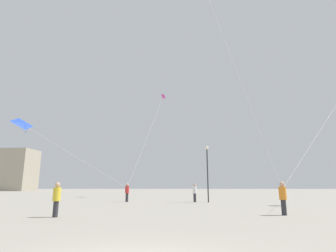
{
  "coord_description": "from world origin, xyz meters",
  "views": [
    {
      "loc": [
        0.88,
        -5.5,
        1.47
      ],
      "look_at": [
        0.0,
        19.28,
        6.91
      ],
      "focal_mm": 29.37,
      "sensor_mm": 36.0,
      "label": 1
    }
  ],
  "objects_px": {
    "building_left_hall": "(8,170)",
    "kite_magenta_delta": "(163,99)",
    "person_in_yellow": "(57,198)",
    "kite_cobalt_delta": "(24,125)",
    "person_in_orange": "(283,197)",
    "lamppost_east": "(207,164)",
    "person_in_white": "(195,192)",
    "person_in_red": "(127,192)"
  },
  "relations": [
    {
      "from": "building_left_hall",
      "to": "kite_magenta_delta",
      "type": "bearing_deg",
      "value": -43.11
    },
    {
      "from": "person_in_yellow",
      "to": "kite_cobalt_delta",
      "type": "height_order",
      "value": "kite_cobalt_delta"
    },
    {
      "from": "person_in_orange",
      "to": "lamppost_east",
      "type": "bearing_deg",
      "value": 90.98
    },
    {
      "from": "kite_cobalt_delta",
      "to": "lamppost_east",
      "type": "xyz_separation_m",
      "value": [
        16.33,
        3.43,
        -3.23
      ]
    },
    {
      "from": "building_left_hall",
      "to": "lamppost_east",
      "type": "bearing_deg",
      "value": -46.92
    },
    {
      "from": "kite_cobalt_delta",
      "to": "person_in_yellow",
      "type": "bearing_deg",
      "value": -51.07
    },
    {
      "from": "kite_cobalt_delta",
      "to": "person_in_white",
      "type": "bearing_deg",
      "value": 14.77
    },
    {
      "from": "building_left_hall",
      "to": "person_in_orange",
      "type": "bearing_deg",
      "value": -50.41
    },
    {
      "from": "person_in_orange",
      "to": "kite_magenta_delta",
      "type": "relative_size",
      "value": 0.12
    },
    {
      "from": "person_in_yellow",
      "to": "person_in_orange",
      "type": "relative_size",
      "value": 0.97
    },
    {
      "from": "person_in_yellow",
      "to": "building_left_hall",
      "type": "relative_size",
      "value": 0.1
    },
    {
      "from": "kite_cobalt_delta",
      "to": "building_left_hall",
      "type": "distance_m",
      "value": 78.59
    },
    {
      "from": "kite_cobalt_delta",
      "to": "kite_magenta_delta",
      "type": "distance_m",
      "value": 20.91
    },
    {
      "from": "person_in_white",
      "to": "kite_cobalt_delta",
      "type": "height_order",
      "value": "kite_cobalt_delta"
    },
    {
      "from": "person_in_yellow",
      "to": "building_left_hall",
      "type": "height_order",
      "value": "building_left_hall"
    },
    {
      "from": "kite_cobalt_delta",
      "to": "kite_magenta_delta",
      "type": "relative_size",
      "value": 0.68
    },
    {
      "from": "person_in_white",
      "to": "person_in_orange",
      "type": "distance_m",
      "value": 12.62
    },
    {
      "from": "person_in_yellow",
      "to": "lamppost_east",
      "type": "relative_size",
      "value": 0.31
    },
    {
      "from": "person_in_red",
      "to": "building_left_hall",
      "type": "bearing_deg",
      "value": 23.39
    },
    {
      "from": "person_in_white",
      "to": "lamppost_east",
      "type": "xyz_separation_m",
      "value": [
        1.23,
        -0.55,
        2.57
      ]
    },
    {
      "from": "person_in_white",
      "to": "kite_magenta_delta",
      "type": "bearing_deg",
      "value": 66.79
    },
    {
      "from": "person_in_red",
      "to": "building_left_hall",
      "type": "distance_m",
      "value": 80.55
    },
    {
      "from": "person_in_red",
      "to": "lamppost_east",
      "type": "distance_m",
      "value": 8.18
    },
    {
      "from": "person_in_red",
      "to": "kite_cobalt_delta",
      "type": "xyz_separation_m",
      "value": [
        -8.58,
        -4.07,
        5.79
      ]
    },
    {
      "from": "person_in_red",
      "to": "lamppost_east",
      "type": "bearing_deg",
      "value": -110.7
    },
    {
      "from": "person_in_yellow",
      "to": "kite_cobalt_delta",
      "type": "relative_size",
      "value": 0.18
    },
    {
      "from": "person_in_white",
      "to": "lamppost_east",
      "type": "distance_m",
      "value": 2.9
    },
    {
      "from": "person_in_red",
      "to": "lamppost_east",
      "type": "height_order",
      "value": "lamppost_east"
    },
    {
      "from": "person_in_red",
      "to": "kite_magenta_delta",
      "type": "distance_m",
      "value": 17.98
    },
    {
      "from": "person_in_red",
      "to": "building_left_hall",
      "type": "xyz_separation_m",
      "value": [
        -50.95,
        62.12,
        5.72
      ]
    },
    {
      "from": "person_in_orange",
      "to": "building_left_hall",
      "type": "distance_m",
      "value": 96.48
    },
    {
      "from": "person_in_yellow",
      "to": "kite_cobalt_delta",
      "type": "xyz_separation_m",
      "value": [
        -7.53,
        9.32,
        5.84
      ]
    },
    {
      "from": "lamppost_east",
      "to": "kite_magenta_delta",
      "type": "bearing_deg",
      "value": 111.87
    },
    {
      "from": "person_in_white",
      "to": "building_left_hall",
      "type": "distance_m",
      "value": 84.89
    },
    {
      "from": "lamppost_east",
      "to": "person_in_red",
      "type": "bearing_deg",
      "value": 175.27
    },
    {
      "from": "kite_cobalt_delta",
      "to": "lamppost_east",
      "type": "height_order",
      "value": "kite_cobalt_delta"
    },
    {
      "from": "person_in_red",
      "to": "person_in_orange",
      "type": "bearing_deg",
      "value": -155.2
    },
    {
      "from": "person_in_yellow",
      "to": "kite_cobalt_delta",
      "type": "distance_m",
      "value": 13.33
    },
    {
      "from": "kite_cobalt_delta",
      "to": "lamppost_east",
      "type": "bearing_deg",
      "value": 11.88
    },
    {
      "from": "person_in_orange",
      "to": "kite_magenta_delta",
      "type": "bearing_deg",
      "value": 95.63
    },
    {
      "from": "kite_cobalt_delta",
      "to": "person_in_red",
      "type": "bearing_deg",
      "value": 25.4
    },
    {
      "from": "kite_cobalt_delta",
      "to": "building_left_hall",
      "type": "relative_size",
      "value": 0.55
    }
  ]
}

